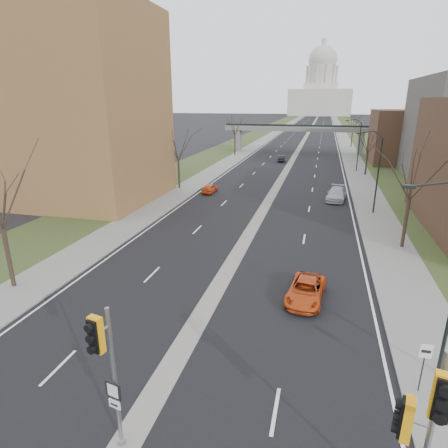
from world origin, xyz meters
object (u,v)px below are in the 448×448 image
at_px(speed_limit_sign, 424,359).
at_px(car_left_near, 210,188).
at_px(car_right_near, 306,290).
at_px(car_right_mid, 336,194).
at_px(car_left_far, 281,158).
at_px(signal_pole_median, 105,359).
at_px(signal_pole_right, 424,420).

relative_size(speed_limit_sign, car_left_near, 0.64).
relative_size(car_right_near, car_right_mid, 0.86).
height_order(car_left_far, car_right_near, car_right_near).
xyz_separation_m(signal_pole_median, car_right_mid, (8.23, 38.18, -3.10)).
bearing_deg(car_right_mid, signal_pole_median, -95.58).
bearing_deg(signal_pole_median, signal_pole_right, 11.12).
distance_m(signal_pole_median, speed_limit_sign, 12.48).
height_order(signal_pole_median, car_left_near, signal_pole_median).
distance_m(car_left_near, car_right_mid, 16.21).
distance_m(signal_pole_median, car_right_near, 14.11).
distance_m(signal_pole_right, car_right_near, 13.33).
bearing_deg(car_right_near, signal_pole_right, -68.34).
height_order(signal_pole_median, car_left_far, signal_pole_median).
bearing_deg(car_left_far, car_right_mid, 102.23).
bearing_deg(signal_pole_median, car_left_far, 103.01).
relative_size(signal_pole_median, speed_limit_sign, 2.42).
height_order(signal_pole_median, signal_pole_right, signal_pole_right).
bearing_deg(car_left_near, signal_pole_right, 115.63).
distance_m(signal_pole_right, car_right_mid, 38.38).
xyz_separation_m(speed_limit_sign, car_right_mid, (-2.67, 32.50, -0.93)).
bearing_deg(car_right_mid, signal_pole_right, -81.78).
xyz_separation_m(signal_pole_right, car_right_near, (-3.43, 12.46, -3.24)).
bearing_deg(car_right_near, speed_limit_sign, -47.04).
height_order(signal_pole_median, car_right_mid, signal_pole_median).
height_order(speed_limit_sign, car_right_near, speed_limit_sign).
bearing_deg(signal_pole_right, car_right_mid, 104.12).
relative_size(signal_pole_right, car_right_mid, 1.12).
height_order(signal_pole_right, speed_limit_sign, signal_pole_right).
xyz_separation_m(signal_pole_median, signal_pole_right, (9.32, -0.06, -0.00)).
bearing_deg(speed_limit_sign, car_left_far, 98.04).
bearing_deg(signal_pole_median, car_right_near, 76.08).
distance_m(speed_limit_sign, car_left_far, 62.93).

